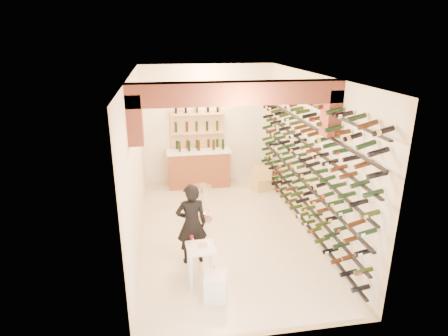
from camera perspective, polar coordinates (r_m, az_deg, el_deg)
name	(u,v)px	position (r m, az deg, el deg)	size (l,w,h in m)	color
ground	(226,231)	(8.11, 0.35, -9.40)	(6.00, 6.00, 0.00)	beige
room_shell	(229,129)	(7.05, 0.74, 5.82)	(3.52, 6.02, 3.21)	white
wine_rack	(301,157)	(7.88, 11.42, 1.59)	(0.32, 5.70, 2.56)	black
back_counter	(199,167)	(10.27, -3.78, 0.14)	(1.70, 0.62, 1.29)	brown
back_shelving	(198,142)	(10.31, -3.99, 3.92)	(1.40, 0.31, 2.73)	tan
tasting_table	(201,253)	(6.35, -3.52, -12.60)	(0.48, 0.48, 0.80)	white
white_stool	(216,286)	(6.17, -1.26, -17.33)	(0.34, 0.34, 0.43)	white
person	(192,224)	(6.79, -4.89, -8.36)	(0.55, 0.36, 1.51)	black
chrome_barstool	(202,201)	(8.33, -3.29, -4.94)	(0.43, 0.43, 0.83)	silver
crate_lower	(262,184)	(10.17, 5.79, -2.35)	(0.54, 0.38, 0.32)	tan
crate_upper	(263,173)	(10.06, 5.85, -0.71)	(0.51, 0.35, 0.30)	tan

